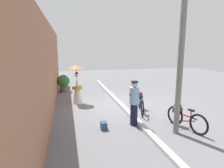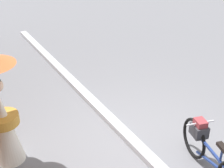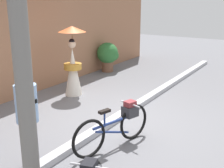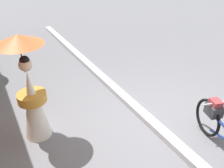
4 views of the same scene
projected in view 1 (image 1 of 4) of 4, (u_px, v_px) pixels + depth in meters
The scene contains 10 objects.
ground_plane at pixel (120, 105), 9.15m from camera, with size 30.00×30.00×0.00m, color slate.
building_wall at pixel (47, 69), 8.04m from camera, with size 14.00×0.40×3.74m, color #9E6B4C.
sidewalk_curb at pixel (120, 104), 9.14m from camera, with size 14.00×0.20×0.12m, color #B2B2B7.
bicycle_near_officer at pixel (184, 117), 6.43m from camera, with size 1.60×0.61×0.77m.
bicycle_far_side at pixel (141, 102), 8.19m from camera, with size 1.72×0.62×0.79m.
person_officer at pixel (134, 102), 6.65m from camera, with size 0.34×0.38×1.61m.
person_with_parasol at pixel (77, 85), 9.32m from camera, with size 0.76×0.76×1.91m.
potted_plant_by_door at pixel (64, 82), 11.92m from camera, with size 0.80×0.78×1.08m.
backpack_on_pavement at pixel (104, 125), 6.41m from camera, with size 0.27×0.20×0.26m.
utility_pole at pixel (181, 59), 5.72m from camera, with size 0.18×0.18×4.80m, color slate.
Camera 1 is at (-8.45, 2.46, 2.72)m, focal length 30.26 mm.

